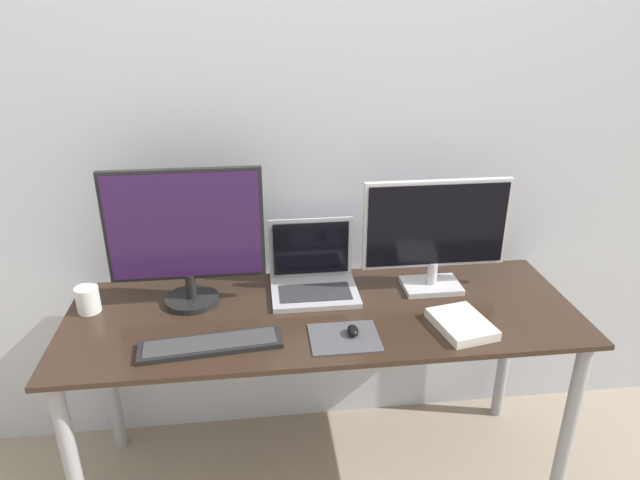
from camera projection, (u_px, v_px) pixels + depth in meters
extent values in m
cube|color=silver|center=(311.00, 136.00, 2.07)|extent=(7.00, 0.05, 2.50)
cube|color=#332319|center=(323.00, 314.00, 1.95)|extent=(1.74, 0.62, 0.02)
cylinder|color=#99999E|center=(74.00, 474.00, 1.77)|extent=(0.05, 0.05, 0.71)
cylinder|color=#99999E|center=(568.00, 430.00, 1.95)|extent=(0.05, 0.05, 0.71)
cylinder|color=#99999E|center=(109.00, 374.00, 2.23)|extent=(0.05, 0.05, 0.71)
cylinder|color=#99999E|center=(506.00, 346.00, 2.41)|extent=(0.05, 0.05, 0.71)
cylinder|color=black|center=(192.00, 299.00, 2.00)|extent=(0.19, 0.19, 0.02)
cylinder|color=black|center=(191.00, 286.00, 1.98)|extent=(0.04, 0.04, 0.09)
cube|color=black|center=(185.00, 225.00, 1.89)|extent=(0.52, 0.02, 0.39)
cube|color=#331947|center=(184.00, 227.00, 1.88)|extent=(0.50, 0.01, 0.36)
cube|color=silver|center=(431.00, 286.00, 2.09)|extent=(0.21, 0.15, 0.02)
cylinder|color=silver|center=(432.00, 273.00, 2.07)|extent=(0.04, 0.04, 0.08)
cube|color=silver|center=(436.00, 224.00, 2.00)|extent=(0.52, 0.02, 0.32)
cube|color=black|center=(437.00, 225.00, 1.99)|extent=(0.50, 0.01, 0.30)
cube|color=#ADADB2|center=(315.00, 293.00, 2.05)|extent=(0.31, 0.23, 0.02)
cube|color=#2D2D33|center=(315.00, 292.00, 2.02)|extent=(0.25, 0.13, 0.00)
cube|color=#ADADB2|center=(311.00, 247.00, 2.11)|extent=(0.31, 0.01, 0.23)
cube|color=black|center=(311.00, 249.00, 2.10)|extent=(0.28, 0.00, 0.20)
cube|color=black|center=(211.00, 345.00, 1.74)|extent=(0.44, 0.15, 0.02)
cube|color=#383838|center=(211.00, 342.00, 1.74)|extent=(0.41, 0.13, 0.00)
cube|color=#47474C|center=(344.00, 338.00, 1.79)|extent=(0.22, 0.18, 0.00)
ellipsoid|color=black|center=(353.00, 331.00, 1.80)|extent=(0.04, 0.06, 0.03)
cube|color=silver|center=(462.00, 324.00, 1.84)|extent=(0.19, 0.23, 0.03)
cube|color=white|center=(462.00, 324.00, 1.84)|extent=(0.19, 0.23, 0.03)
cylinder|color=white|center=(88.00, 299.00, 1.93)|extent=(0.08, 0.08, 0.09)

